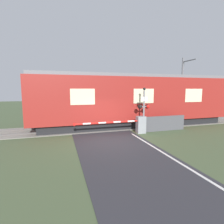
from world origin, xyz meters
name	(u,v)px	position (x,y,z in m)	size (l,w,h in m)	color
ground_plane	(110,140)	(0.00, 0.00, 0.00)	(80.00, 80.00, 0.00)	#475638
track_bed	(97,127)	(0.00, 3.62, 0.02)	(36.00, 3.20, 0.13)	gray
train	(135,100)	(3.21, 3.62, 2.14)	(16.42, 3.08, 4.19)	black
crossing_barrier	(136,124)	(2.19, 1.09, 0.64)	(4.90, 0.44, 1.18)	gray
signal_post	(144,107)	(2.80, 1.21, 1.79)	(0.85, 0.26, 3.14)	gray
catenary_pole	(182,87)	(9.68, 5.98, 3.28)	(0.20, 1.90, 6.26)	slate
roadside_fence	(161,124)	(4.21, 1.21, 0.55)	(3.90, 0.06, 1.10)	#4C4C51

